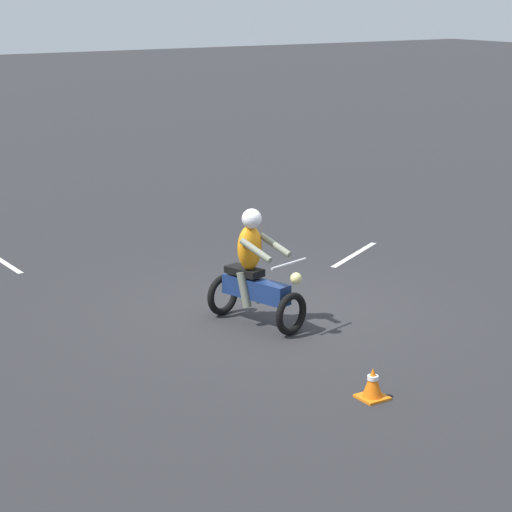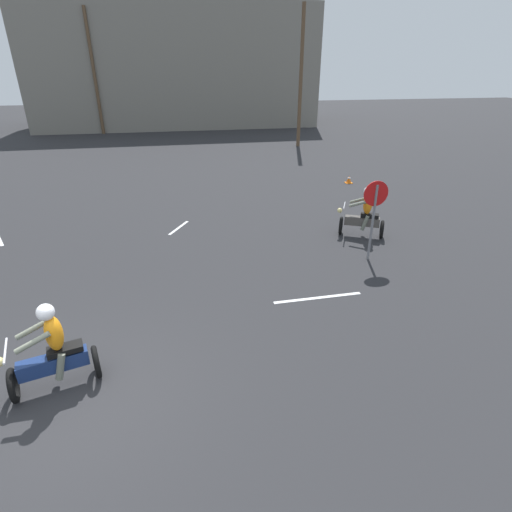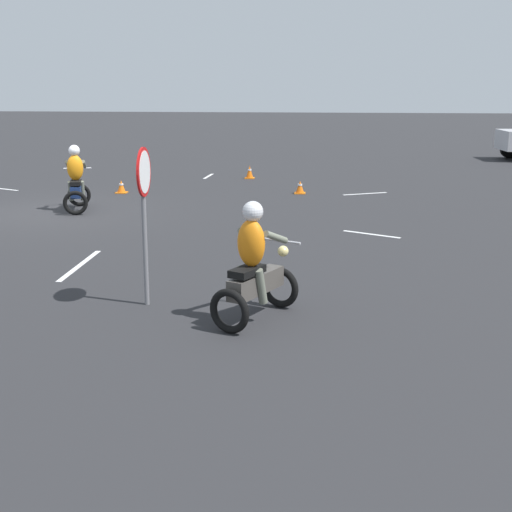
# 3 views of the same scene
# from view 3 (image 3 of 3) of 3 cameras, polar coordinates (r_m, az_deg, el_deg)

# --- Properties ---
(ground_plane) EXTENTS (120.00, 120.00, 0.00)m
(ground_plane) POSITION_cam_3_polar(r_m,az_deg,el_deg) (18.58, -15.85, 3.39)
(ground_plane) COLOR #28282B
(motorcycle_rider_foreground) EXTENTS (1.56, 0.97, 1.66)m
(motorcycle_rider_foreground) POSITION_cam_3_polar(r_m,az_deg,el_deg) (18.55, -14.19, 5.75)
(motorcycle_rider_foreground) COLOR black
(motorcycle_rider_foreground) RESTS_ON ground
(motorcycle_rider_background) EXTENTS (1.52, 1.17, 1.66)m
(motorcycle_rider_background) POSITION_cam_3_polar(r_m,az_deg,el_deg) (9.61, -0.11, -1.05)
(motorcycle_rider_background) COLOR black
(motorcycle_rider_background) RESTS_ON ground
(stop_sign) EXTENTS (0.70, 0.08, 2.30)m
(stop_sign) POSITION_cam_3_polar(r_m,az_deg,el_deg) (10.24, -8.94, 4.91)
(stop_sign) COLOR slate
(stop_sign) RESTS_ON ground
(traffic_cone_near_left) EXTENTS (0.32, 0.32, 0.43)m
(traffic_cone_near_left) POSITION_cam_3_polar(r_m,az_deg,el_deg) (24.19, -0.52, 6.71)
(traffic_cone_near_left) COLOR orange
(traffic_cone_near_left) RESTS_ON ground
(traffic_cone_mid_center) EXTENTS (0.32, 0.32, 0.38)m
(traffic_cone_mid_center) POSITION_cam_3_polar(r_m,az_deg,el_deg) (20.91, 3.54, 5.50)
(traffic_cone_mid_center) COLOR orange
(traffic_cone_mid_center) RESTS_ON ground
(traffic_cone_mid_left) EXTENTS (0.32, 0.32, 0.38)m
(traffic_cone_mid_left) POSITION_cam_3_polar(r_m,az_deg,el_deg) (21.35, -10.73, 5.46)
(traffic_cone_mid_left) COLOR orange
(traffic_cone_mid_left) RESTS_ON ground
(lane_stripe_e) EXTENTS (2.19, 0.13, 0.01)m
(lane_stripe_e) POSITION_cam_3_polar(r_m,az_deg,el_deg) (13.08, -13.90, -0.70)
(lane_stripe_e) COLOR silver
(lane_stripe_e) RESTS_ON ground
(lane_stripe_ne) EXTENTS (0.73, 1.21, 0.01)m
(lane_stripe_ne) POSITION_cam_3_polar(r_m,az_deg,el_deg) (15.47, 9.21, 1.74)
(lane_stripe_ne) COLOR silver
(lane_stripe_ne) RESTS_ON ground
(lane_stripe_nw) EXTENTS (0.71, 1.32, 0.01)m
(lane_stripe_nw) POSITION_cam_3_polar(r_m,az_deg,el_deg) (21.11, 8.72, 4.96)
(lane_stripe_nw) COLOR silver
(lane_stripe_nw) RESTS_ON ground
(lane_stripe_w) EXTENTS (1.34, 0.18, 0.01)m
(lane_stripe_w) POSITION_cam_3_polar(r_m,az_deg,el_deg) (24.84, -3.83, 6.39)
(lane_stripe_w) COLOR silver
(lane_stripe_w) RESTS_ON ground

